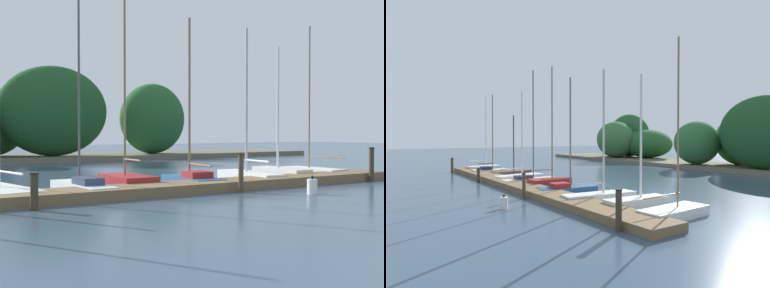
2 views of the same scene
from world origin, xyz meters
TOP-DOWN VIEW (x-y plane):
  - dock_pier at (0.00, 12.35)m, footprint 25.41×1.80m
  - sailboat_3 at (-3.80, 14.37)m, footprint 1.91×4.12m
  - sailboat_4 at (-1.14, 13.95)m, footprint 1.02×4.18m
  - sailboat_5 at (0.85, 14.45)m, footprint 1.38×2.89m
  - sailboat_6 at (3.58, 14.05)m, footprint 1.63×3.73m
  - sailboat_7 at (6.65, 14.17)m, footprint 1.45×4.22m
  - sailboat_8 at (8.92, 14.60)m, footprint 1.19×3.52m
  - sailboat_9 at (11.05, 14.61)m, footprint 1.44×3.71m
  - mooring_piling_1 at (-3.68, 11.01)m, footprint 0.26×0.26m
  - mooring_piling_2 at (3.80, 11.14)m, footprint 0.21×0.21m
  - mooring_piling_3 at (11.32, 11.26)m, footprint 0.25×0.25m
  - channel_buoy_0 at (5.54, 9.34)m, footprint 0.36×0.36m

SIDE VIEW (x-z plane):
  - dock_pier at x=0.00m, z-range 0.00..0.35m
  - channel_buoy_0 at x=5.54m, z-range -0.05..0.60m
  - sailboat_3 at x=-3.80m, z-range -3.17..3.74m
  - sailboat_9 at x=11.05m, z-range -3.40..3.99m
  - sailboat_6 at x=3.58m, z-range -3.07..3.73m
  - sailboat_4 at x=-1.14m, z-range -3.67..4.33m
  - sailboat_7 at x=6.65m, z-range -3.02..3.73m
  - sailboat_8 at x=8.92m, z-range -2.74..3.47m
  - sailboat_5 at x=0.85m, z-range -3.62..4.36m
  - mooring_piling_1 at x=-3.68m, z-range 0.01..1.05m
  - mooring_piling_2 at x=3.80m, z-range 0.01..1.41m
  - mooring_piling_3 at x=11.32m, z-range 0.01..1.50m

